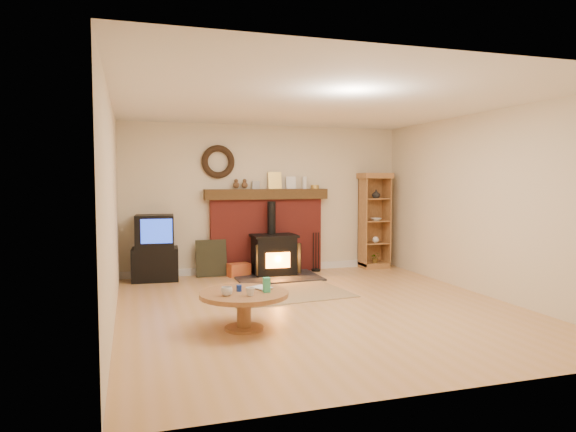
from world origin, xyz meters
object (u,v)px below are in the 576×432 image
object	(u,v)px
curio_cabinet	(374,220)
wood_stove	(274,256)
tv_unit	(155,249)
coffee_table	(244,299)

from	to	relation	value
curio_cabinet	wood_stove	bearing A→B (deg)	-172.07
tv_unit	curio_cabinet	distance (m)	3.99
coffee_table	curio_cabinet	bearing A→B (deg)	45.43
tv_unit	curio_cabinet	size ratio (longest dim) A/B	0.61
wood_stove	coffee_table	size ratio (longest dim) A/B	1.43
curio_cabinet	tv_unit	bearing A→B (deg)	-178.79
wood_stove	curio_cabinet	distance (m)	2.10
tv_unit	curio_cabinet	bearing A→B (deg)	1.21
tv_unit	coffee_table	xyz separation A→B (m)	(0.80, -3.14, -0.18)
wood_stove	curio_cabinet	size ratio (longest dim) A/B	0.79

